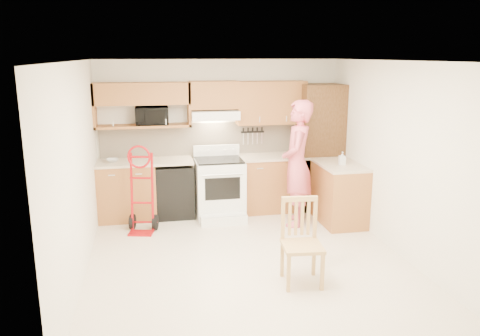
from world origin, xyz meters
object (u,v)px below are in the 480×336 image
object	(u,v)px
range	(220,184)
person	(297,164)
hand_truck	(141,194)
dining_chair	(302,243)
microwave	(152,116)

from	to	relation	value
range	person	world-z (taller)	person
hand_truck	dining_chair	world-z (taller)	hand_truck
range	person	bearing A→B (deg)	-25.58
person	dining_chair	world-z (taller)	person
range	hand_truck	distance (m)	1.31
range	person	size ratio (longest dim) A/B	0.58
microwave	hand_truck	distance (m)	1.33
person	dining_chair	size ratio (longest dim) A/B	1.95
hand_truck	dining_chair	distance (m)	2.71
dining_chair	person	bearing A→B (deg)	79.78
range	microwave	bearing A→B (deg)	160.40
microwave	dining_chair	bearing A→B (deg)	-59.87
microwave	hand_truck	bearing A→B (deg)	-104.36
person	range	bearing A→B (deg)	-95.79
person	hand_truck	bearing A→B (deg)	-72.52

